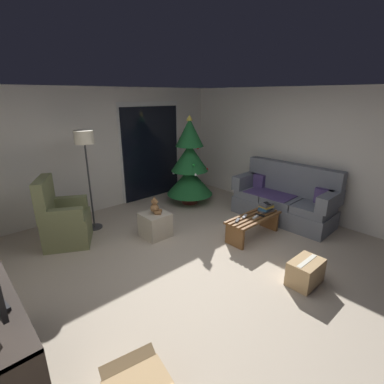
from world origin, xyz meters
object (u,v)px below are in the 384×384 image
remote_graphite (238,220)px  floor_lamp (85,147)px  couch (284,200)px  remote_white (256,217)px  christmas_tree (190,166)px  coffee_table (253,223)px  remote_black (260,215)px  book_stack (266,207)px  teddy_bear_chestnut (155,207)px  cell_phone (267,203)px  remote_silver (245,216)px  cardboard_box_taped_mid_floor (305,272)px  armchair (63,221)px  ottoman (155,225)px

remote_graphite → floor_lamp: bearing=-167.1°
couch → remote_white: couch is taller
remote_graphite → christmas_tree: bearing=138.2°
coffee_table → remote_black: bearing=-31.8°
book_stack → teddy_bear_chestnut: 1.95m
couch → cell_phone: (-0.73, -0.09, 0.13)m
floor_lamp → couch: bearing=-35.5°
remote_white → christmas_tree: 2.10m
coffee_table → book_stack: size_ratio=3.86×
cell_phone → remote_silver: bearing=-167.3°
christmas_tree → remote_black: bearing=-95.6°
remote_black → remote_silver: same height
floor_lamp → teddy_bear_chestnut: floor_lamp is taller
remote_silver → teddy_bear_chestnut: bearing=-154.3°
cardboard_box_taped_mid_floor → armchair: bearing=121.0°
couch → cardboard_box_taped_mid_floor: couch is taller
remote_silver → book_stack: 0.49m
coffee_table → book_stack: 0.40m
remote_white → christmas_tree: bearing=161.3°
couch → ottoman: (-2.31, 1.09, -0.19)m
book_stack → christmas_tree: (-0.05, 1.97, 0.42)m
remote_black → cardboard_box_taped_mid_floor: (-0.66, -1.18, -0.23)m
ottoman → cardboard_box_taped_mid_floor: (0.67, -2.40, -0.05)m
armchair → teddy_bear_chestnut: armchair is taller
floor_lamp → ottoman: size_ratio=4.05×
remote_graphite → cell_phone: size_ratio=1.08×
coffee_table → cell_phone: size_ratio=7.64×
remote_white → ottoman: 1.72m
remote_black → remote_white: (-0.12, 0.01, 0.00)m
couch → christmas_tree: bearing=112.4°
ottoman → remote_black: bearing=-42.4°
coffee_table → cell_phone: bearing=-3.5°
cell_phone → cardboard_box_taped_mid_floor: 1.57m
remote_black → remote_white: bearing=-22.7°
remote_silver → remote_black: bearing=35.7°
remote_black → cell_phone: (0.25, 0.04, 0.14)m
armchair → remote_graphite: bearing=-41.3°
book_stack → armchair: armchair is taller
couch → remote_white: bearing=-174.0°
remote_black → remote_silver: 0.27m
remote_graphite → armchair: 2.85m
armchair → cardboard_box_taped_mid_floor: (1.92, -3.19, -0.24)m
couch → cardboard_box_taped_mid_floor: (-1.64, -1.31, -0.23)m
remote_white → armchair: 3.17m
cell_phone → armchair: armchair is taller
christmas_tree → floor_lamp: (-2.18, 0.22, 0.64)m
cell_phone → teddy_bear_chestnut: size_ratio=0.50×
ottoman → teddy_bear_chestnut: (0.01, -0.01, 0.33)m
ottoman → teddy_bear_chestnut: 0.33m
armchair → floor_lamp: bearing=21.4°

